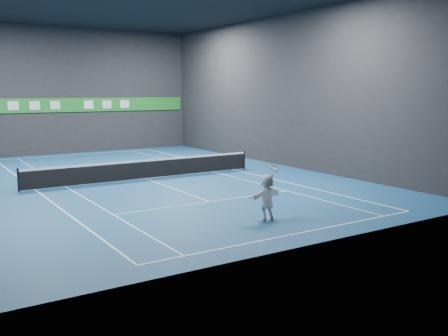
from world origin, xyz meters
TOP-DOWN VIEW (x-y plane):
  - ground at (0.00, 0.00)m, footprint 26.00×26.00m
  - wall_back at (0.00, 13.00)m, footprint 18.00×0.10m
  - wall_front at (0.00, -13.00)m, footprint 18.00×0.10m
  - wall_right at (9.00, 0.00)m, footprint 0.10×26.00m
  - baseline_near at (0.00, -11.89)m, footprint 10.98×0.08m
  - baseline_far at (0.00, 11.89)m, footprint 10.98×0.08m
  - sideline_doubles_left at (-5.49, 0.00)m, footprint 0.08×23.78m
  - sideline_doubles_right at (5.49, 0.00)m, footprint 0.08×23.78m
  - sideline_singles_left at (-4.11, 0.00)m, footprint 0.06×23.78m
  - sideline_singles_right at (4.11, 0.00)m, footprint 0.06×23.78m
  - service_line_near at (0.00, -6.40)m, footprint 8.23×0.06m
  - service_line_far at (0.00, 6.40)m, footprint 8.23×0.06m
  - center_service_line at (0.00, 0.00)m, footprint 0.06×12.80m
  - player at (0.16, -10.03)m, footprint 1.57×0.71m
  - tennis_ball at (-0.29, -9.88)m, footprint 0.07×0.07m
  - tennis_net at (0.00, 0.00)m, footprint 12.50×0.10m
  - sponsor_banner at (0.00, 12.93)m, footprint 17.64×0.11m
  - tennis_racket at (0.50, -9.98)m, footprint 0.43×0.35m

SIDE VIEW (x-z plane):
  - ground at x=0.00m, z-range 0.00..0.00m
  - baseline_near at x=0.00m, z-range 0.00..0.01m
  - baseline_far at x=0.00m, z-range 0.00..0.01m
  - sideline_doubles_left at x=-5.49m, z-range 0.00..0.01m
  - sideline_doubles_right at x=5.49m, z-range 0.00..0.01m
  - sideline_singles_left at x=-4.11m, z-range 0.00..0.01m
  - sideline_singles_right at x=4.11m, z-range 0.00..0.01m
  - service_line_near at x=0.00m, z-range 0.00..0.01m
  - service_line_far at x=0.00m, z-range 0.00..0.01m
  - center_service_line at x=0.00m, z-range 0.00..0.01m
  - tennis_net at x=0.00m, z-range 0.00..1.07m
  - player at x=0.16m, z-range 0.00..1.64m
  - tennis_racket at x=0.50m, z-range 1.37..2.12m
  - tennis_ball at x=-0.29m, z-range 2.74..2.81m
  - sponsor_banner at x=0.00m, z-range 3.00..4.00m
  - wall_back at x=0.00m, z-range 0.00..9.00m
  - wall_front at x=0.00m, z-range 0.00..9.00m
  - wall_right at x=9.00m, z-range 0.00..9.00m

